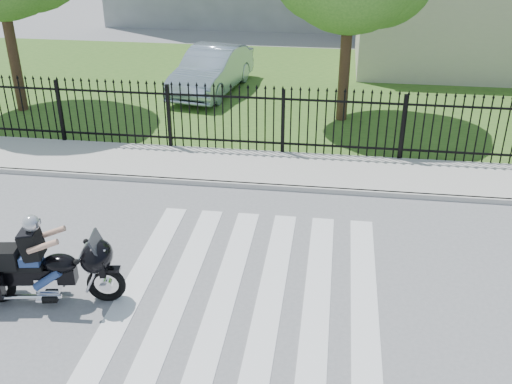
# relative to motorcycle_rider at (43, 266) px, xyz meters

# --- Properties ---
(ground) EXTENTS (120.00, 120.00, 0.00)m
(ground) POSITION_rel_motorcycle_rider_xyz_m (3.33, 0.72, -0.69)
(ground) COLOR slate
(ground) RESTS_ON ground
(crosswalk) EXTENTS (5.00, 5.50, 0.01)m
(crosswalk) POSITION_rel_motorcycle_rider_xyz_m (3.33, 0.72, -0.68)
(crosswalk) COLOR silver
(crosswalk) RESTS_ON ground
(sidewalk) EXTENTS (40.00, 2.00, 0.12)m
(sidewalk) POSITION_rel_motorcycle_rider_xyz_m (3.33, 5.72, -0.63)
(sidewalk) COLOR #ADAAA3
(sidewalk) RESTS_ON ground
(curb) EXTENTS (40.00, 0.12, 0.12)m
(curb) POSITION_rel_motorcycle_rider_xyz_m (3.33, 4.72, -0.63)
(curb) COLOR #ADAAA3
(curb) RESTS_ON ground
(grass_strip) EXTENTS (40.00, 12.00, 0.02)m
(grass_strip) POSITION_rel_motorcycle_rider_xyz_m (3.33, 12.72, -0.68)
(grass_strip) COLOR #31591E
(grass_strip) RESTS_ON ground
(iron_fence) EXTENTS (26.00, 0.04, 1.80)m
(iron_fence) POSITION_rel_motorcycle_rider_xyz_m (3.33, 6.72, 0.21)
(iron_fence) COLOR black
(iron_fence) RESTS_ON ground
(building_low) EXTENTS (10.00, 6.00, 3.50)m
(building_low) POSITION_rel_motorcycle_rider_xyz_m (10.33, 16.72, 1.06)
(building_low) COLOR beige
(building_low) RESTS_ON ground
(motorcycle_rider) EXTENTS (2.54, 1.05, 1.69)m
(motorcycle_rider) POSITION_rel_motorcycle_rider_xyz_m (0.00, 0.00, 0.00)
(motorcycle_rider) COLOR black
(motorcycle_rider) RESTS_ON ground
(parked_car) EXTENTS (2.29, 4.72, 1.49)m
(parked_car) POSITION_rel_motorcycle_rider_xyz_m (0.40, 11.91, 0.08)
(parked_car) COLOR #98A9BF
(parked_car) RESTS_ON grass_strip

